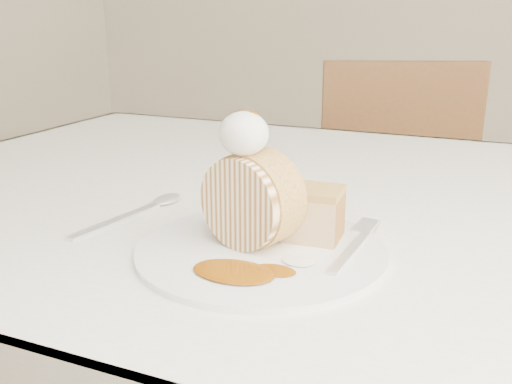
% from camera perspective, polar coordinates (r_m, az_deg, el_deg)
% --- Properties ---
extents(table, '(1.40, 0.90, 0.75)m').
position_cam_1_polar(table, '(0.81, 8.25, -6.49)').
color(table, beige).
rests_on(table, ground).
extents(chair_far, '(0.53, 0.53, 0.87)m').
position_cam_1_polar(chair_far, '(1.69, 13.08, 0.13)').
color(chair_far, brown).
rests_on(chair_far, ground).
extents(plate, '(0.27, 0.27, 0.01)m').
position_cam_1_polar(plate, '(0.59, 0.52, -5.83)').
color(plate, white).
rests_on(plate, table).
extents(roulade_slice, '(0.11, 0.08, 0.09)m').
position_cam_1_polar(roulade_slice, '(0.58, -0.41, -0.80)').
color(roulade_slice, '#FFE6B1').
rests_on(roulade_slice, plate).
extents(cake_chunk, '(0.06, 0.06, 0.05)m').
position_cam_1_polar(cake_chunk, '(0.60, 5.80, -2.45)').
color(cake_chunk, tan).
rests_on(cake_chunk, plate).
extents(whipped_cream, '(0.05, 0.05, 0.04)m').
position_cam_1_polar(whipped_cream, '(0.56, -1.23, 5.85)').
color(whipped_cream, white).
rests_on(whipped_cream, roulade_slice).
extents(caramel_drizzle, '(0.02, 0.02, 0.01)m').
position_cam_1_polar(caramel_drizzle, '(0.56, -1.03, 8.44)').
color(caramel_drizzle, '#753A04').
rests_on(caramel_drizzle, whipped_cream).
extents(caramel_pool, '(0.08, 0.06, 0.00)m').
position_cam_1_polar(caramel_pool, '(0.53, -2.27, -7.94)').
color(caramel_pool, '#753A04').
rests_on(caramel_pool, plate).
extents(fork, '(0.03, 0.15, 0.00)m').
position_cam_1_polar(fork, '(0.58, 9.33, -5.98)').
color(fork, silver).
rests_on(fork, plate).
extents(spoon, '(0.05, 0.17, 0.00)m').
position_cam_1_polar(spoon, '(0.69, -13.80, -2.82)').
color(spoon, silver).
rests_on(spoon, table).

